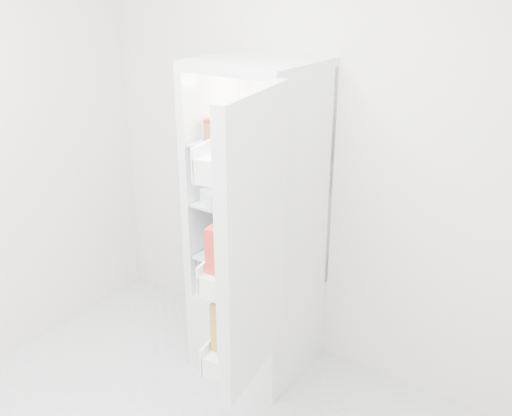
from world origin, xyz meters
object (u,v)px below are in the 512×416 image
Objects in this scene: mushroom_bowl at (243,231)px; fridge_door at (248,248)px; refrigerator at (262,259)px; red_cabbage at (282,239)px.

fridge_door reaches higher than mushroom_bowl.
mushroom_bowl is at bearing 27.32° from fridge_door.
mushroom_bowl is (-0.17, 0.04, 0.12)m from refrigerator.
mushroom_bowl is (-0.32, 0.07, -0.06)m from red_cabbage.
refrigerator reaches higher than fridge_door.
fridge_door is at bearing -71.63° from red_cabbage.
refrigerator is 0.21m from mushroom_bowl.
refrigerator is at bearing -13.46° from mushroom_bowl.
fridge_door is (0.52, -0.67, 0.31)m from mushroom_bowl.
red_cabbage is 0.68m from fridge_door.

